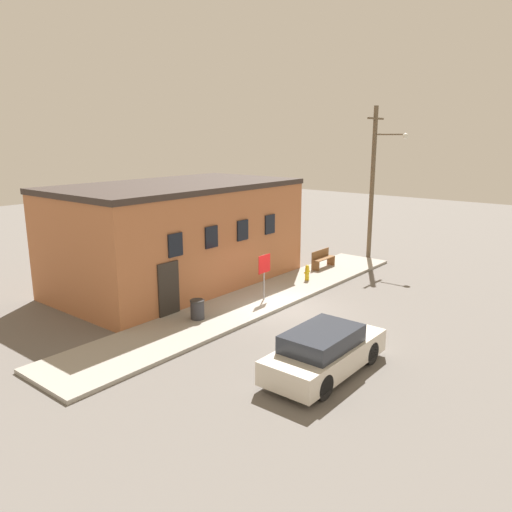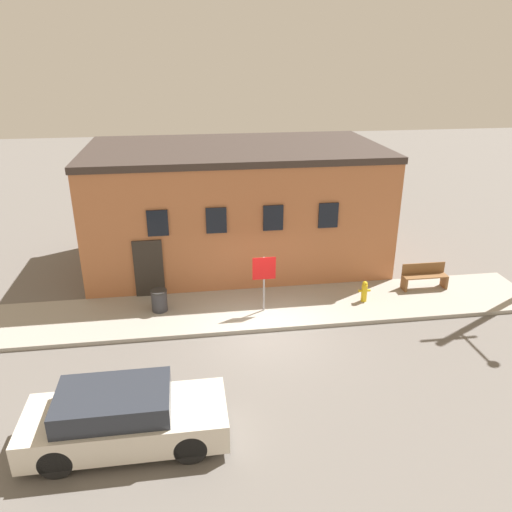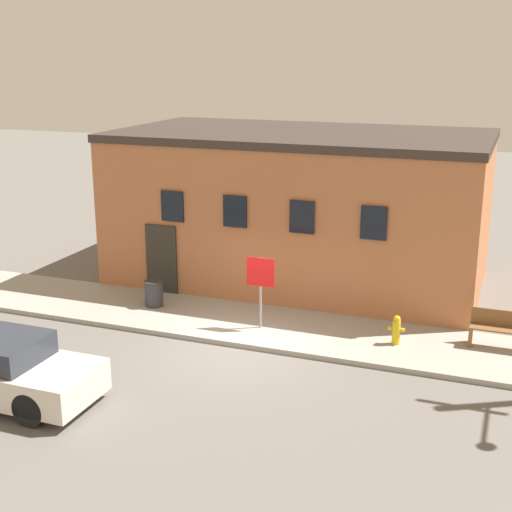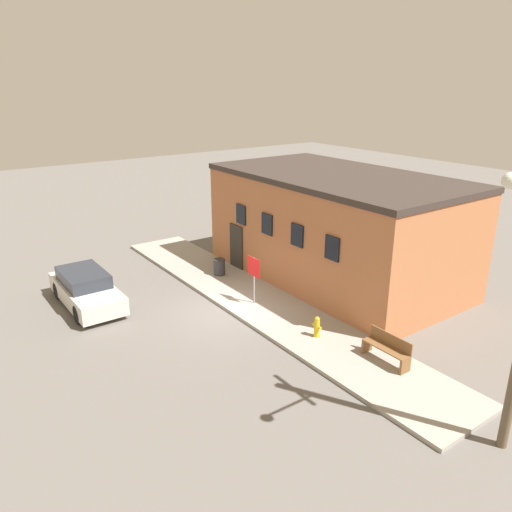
% 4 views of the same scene
% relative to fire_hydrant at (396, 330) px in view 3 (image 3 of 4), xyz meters
% --- Properties ---
extents(ground_plane, '(80.00, 80.00, 0.00)m').
position_rel_fire_hydrant_xyz_m(ground_plane, '(-3.66, -1.34, -0.51)').
color(ground_plane, '#66605B').
extents(sidewalk, '(19.27, 2.88, 0.14)m').
position_rel_fire_hydrant_xyz_m(sidewalk, '(-3.66, 0.10, -0.44)').
color(sidewalk, '#9E998E').
rests_on(sidewalk, ground).
extents(brick_building, '(11.32, 6.19, 4.76)m').
position_rel_fire_hydrant_xyz_m(brick_building, '(-3.92, 4.57, 1.87)').
color(brick_building, '#B26B42').
rests_on(brick_building, ground).
extents(fire_hydrant, '(0.42, 0.20, 0.75)m').
position_rel_fire_hydrant_xyz_m(fire_hydrant, '(0.00, 0.00, 0.00)').
color(fire_hydrant, gold).
rests_on(fire_hydrant, sidewalk).
extents(stop_sign, '(0.76, 0.06, 1.91)m').
position_rel_fire_hydrant_xyz_m(stop_sign, '(-3.52, -0.17, 0.96)').
color(stop_sign, gray).
rests_on(stop_sign, sidewalk).
extents(bench, '(1.62, 0.44, 0.92)m').
position_rel_fire_hydrant_xyz_m(bench, '(2.50, 0.69, 0.09)').
color(bench, brown).
rests_on(bench, sidewalk).
extents(trash_bin, '(0.54, 0.54, 0.74)m').
position_rel_fire_hydrant_xyz_m(trash_bin, '(-6.94, 0.33, -0.00)').
color(trash_bin, '#333338').
rests_on(trash_bin, sidewalk).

